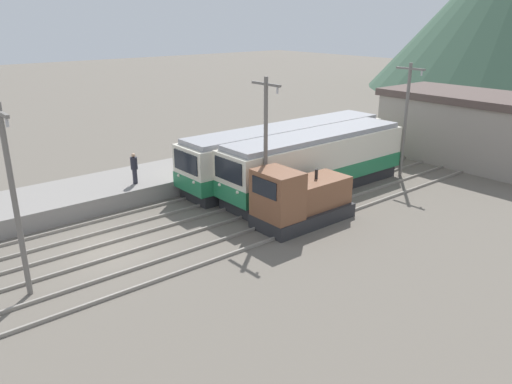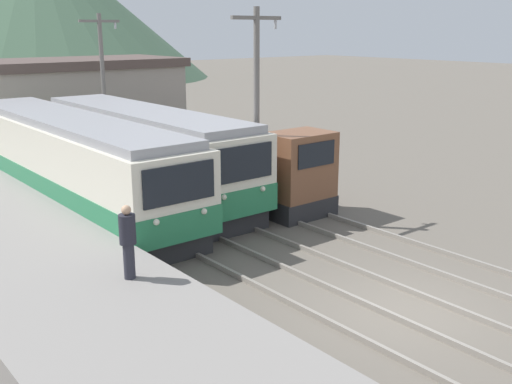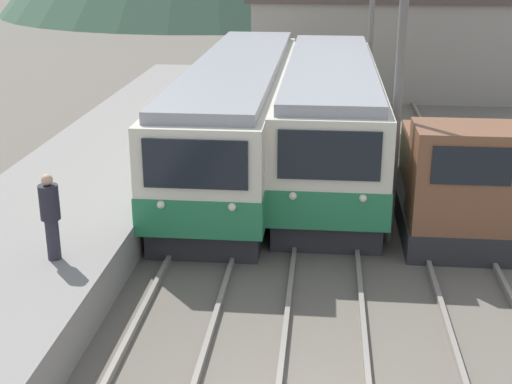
{
  "view_description": "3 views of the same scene",
  "coord_description": "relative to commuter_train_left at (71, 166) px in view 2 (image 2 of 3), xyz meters",
  "views": [
    {
      "loc": [
        19.62,
        -7.72,
        9.76
      ],
      "look_at": [
        1.41,
        7.29,
        1.45
      ],
      "focal_mm": 35.0,
      "sensor_mm": 36.0,
      "label": 1
    },
    {
      "loc": [
        -10.9,
        -7.73,
        6.47
      ],
      "look_at": [
        0.54,
        6.27,
        1.51
      ],
      "focal_mm": 42.0,
      "sensor_mm": 36.0,
      "label": 2
    },
    {
      "loc": [
        0.07,
        -8.37,
        6.83
      ],
      "look_at": [
        -1.41,
        6.67,
        1.49
      ],
      "focal_mm": 50.0,
      "sensor_mm": 36.0,
      "label": 3
    }
  ],
  "objects": [
    {
      "name": "commuter_train_left",
      "position": [
        0.0,
        0.0,
        0.0
      ],
      "size": [
        2.84,
        15.03,
        3.42
      ],
      "color": "#28282B",
      "rests_on": "ground"
    },
    {
      "name": "shunting_locomotive",
      "position": [
        5.8,
        -4.56,
        -0.39
      ],
      "size": [
        2.4,
        5.2,
        3.0
      ],
      "color": "#28282B",
      "rests_on": "ground"
    },
    {
      "name": "track_left",
      "position": [
        0.0,
        -13.17,
        -1.53
      ],
      "size": [
        1.54,
        60.0,
        0.14
      ],
      "color": "gray",
      "rests_on": "ground"
    },
    {
      "name": "catenary_mast_far",
      "position": [
        4.31,
        6.03,
        2.29
      ],
      "size": [
        2.0,
        0.2,
        7.14
      ],
      "color": "slate",
      "rests_on": "ground"
    },
    {
      "name": "person_on_platform",
      "position": [
        -2.51,
        -9.25,
        0.3
      ],
      "size": [
        0.38,
        0.38,
        1.74
      ],
      "color": "#282833",
      "rests_on": "platform_left"
    },
    {
      "name": "ground_plane",
      "position": [
        2.6,
        -13.17,
        -1.6
      ],
      "size": [
        200.0,
        200.0,
        0.0
      ],
      "primitive_type": "plane",
      "color": "#665E54"
    },
    {
      "name": "catenary_mast_mid",
      "position": [
        4.31,
        -5.5,
        2.29
      ],
      "size": [
        2.0,
        0.2,
        7.14
      ],
      "color": "slate",
      "rests_on": "ground"
    },
    {
      "name": "commuter_train_center",
      "position": [
        2.8,
        -0.37,
        0.03
      ],
      "size": [
        2.84,
        12.75,
        3.49
      ],
      "color": "#28282B",
      "rests_on": "ground"
    },
    {
      "name": "track_right",
      "position": [
        5.8,
        -13.17,
        -1.53
      ],
      "size": [
        1.54,
        60.0,
        0.14
      ],
      "color": "gray",
      "rests_on": "ground"
    },
    {
      "name": "track_center",
      "position": [
        2.8,
        -13.17,
        -1.53
      ],
      "size": [
        1.54,
        60.0,
        0.14
      ],
      "color": "gray",
      "rests_on": "ground"
    },
    {
      "name": "station_building",
      "position": [
        5.36,
        12.83,
        0.82
      ],
      "size": [
        12.6,
        6.3,
        4.78
      ],
      "color": "gray",
      "rests_on": "ground"
    }
  ]
}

